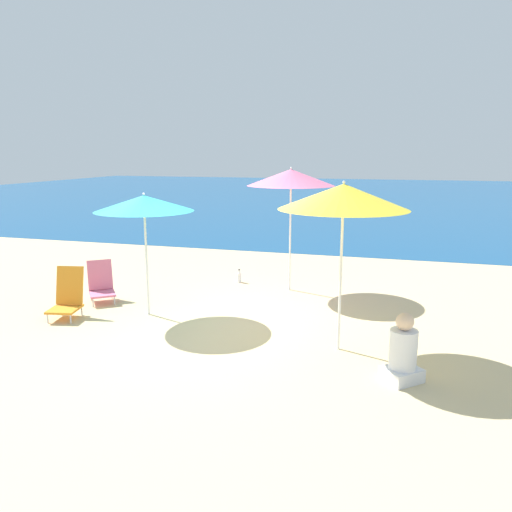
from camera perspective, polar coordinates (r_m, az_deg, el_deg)
name	(u,v)px	position (r m, az deg, el deg)	size (l,w,h in m)	color
ground_plane	(211,326)	(7.94, -5.17, -7.92)	(60.00, 60.00, 0.00)	#D1BA89
sea_water	(357,195)	(33.13, 11.50, 6.87)	(60.00, 40.00, 0.01)	navy
beach_umbrella_yellow	(343,197)	(6.62, 9.96, 6.67)	(1.71, 1.71, 2.31)	white
beach_umbrella_teal	(144,203)	(8.25, -12.68, 5.88)	(1.60, 1.60, 2.04)	white
beach_umbrella_pink	(291,178)	(9.58, 4.02, 8.93)	(1.68, 1.68, 2.40)	white
beach_chair_pink	(101,284)	(9.54, -17.28, -3.06)	(0.70, 0.72, 0.74)	silver
beach_chair_orange	(68,296)	(8.80, -20.74, -4.29)	(0.56, 0.67, 0.82)	silver
person_seated_near	(403,354)	(6.23, 16.44, -10.65)	(0.55, 0.55, 0.84)	silver
water_bottle	(239,277)	(10.45, -1.93, -2.44)	(0.08, 0.08, 0.28)	silver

